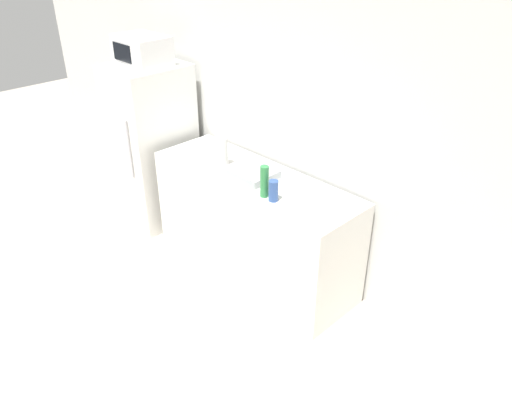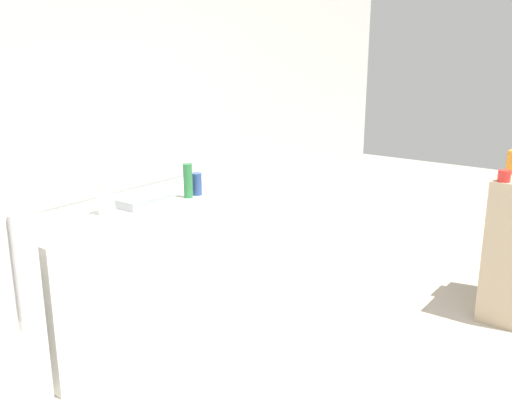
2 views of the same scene
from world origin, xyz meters
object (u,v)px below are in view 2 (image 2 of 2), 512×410
Objects in this scene: paper_towel_roll at (106,195)px; bottle_tall at (188,181)px; bottle_short at (197,184)px; jar at (504,176)px.

bottle_tall is at bearing -11.49° from paper_towel_roll.
bottle_short is 0.72m from paper_towel_roll.
bottle_tall is 0.10m from bottle_short.
bottle_short is 2.13m from jar.
bottle_tall reaches higher than bottle_short.
bottle_short is at bearing 0.13° from bottle_tall.
bottle_tall is 1.52× the size of bottle_short.
paper_towel_roll reaches higher than bottle_tall.
jar is at bearing -55.97° from bottle_tall.
jar is (1.13, -1.80, 0.10)m from bottle_short.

